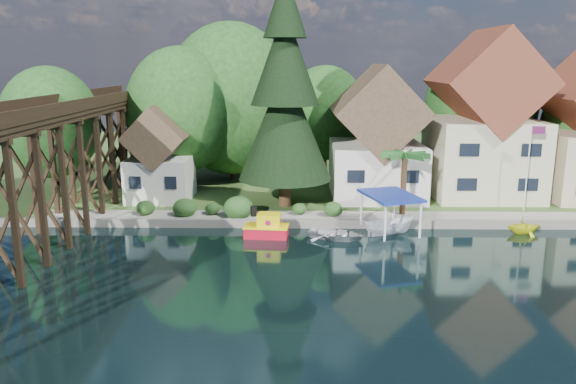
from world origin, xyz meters
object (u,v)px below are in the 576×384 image
trestle_bridge (49,161)px  boat_white_a (336,233)px  house_center (484,126)px  boat_canopy (390,218)px  boat_yellow (524,225)px  conifer (285,97)px  house_left (377,142)px  palm_tree (405,157)px  flagpole (530,159)px  tugboat (267,228)px  shed (160,160)px

trestle_bridge → boat_white_a: size_ratio=11.38×
house_center → boat_canopy: 14.72m
house_center → boat_canopy: (-9.32, -10.15, -5.17)m
boat_yellow → conifer: bearing=65.1°
house_left → palm_tree: 6.26m
flagpole → tugboat: 20.72m
tugboat → palm_tree: bearing=22.2°
palm_tree → boat_yellow: palm_tree is taller
trestle_bridge → house_center: bearing=19.5°
boat_canopy → tugboat: bearing=-176.3°
conifer → boat_canopy: bearing=-39.7°
house_left → house_center: 9.10m
house_left → boat_yellow: bearing=-44.8°
trestle_bridge → house_left: (23.00, 10.83, -0.21)m
house_left → conifer: 9.31m
house_center → flagpole: bearing=-70.4°
tugboat → boat_yellow: tugboat is taller
shed → boat_yellow: 28.39m
house_center → conifer: 17.33m
tugboat → conifer: bearing=80.6°
boat_white_a → boat_yellow: size_ratio=1.62×
conifer → flagpole: 19.13m
house_center → tugboat: bearing=-148.9°
flagpole → trestle_bridge: bearing=-170.0°
trestle_bridge → flagpole: size_ratio=6.68×
palm_tree → boat_white_a: bearing=-140.4°
trestle_bridge → conifer: size_ratio=2.47×
conifer → boat_white_a: (3.58, -6.91, -8.69)m
boat_white_a → conifer: bearing=48.0°
house_left → palm_tree: (1.21, -6.14, -0.26)m
house_left → boat_canopy: bearing=-91.9°
flagpole → boat_white_a: flagpole is taller
house_left → house_center: house_center is taller
boat_white_a → boat_canopy: 3.91m
trestle_bridge → house_left: size_ratio=4.01×
shed → palm_tree: (19.21, -4.64, 1.05)m
conifer → boat_yellow: bearing=-18.2°
boat_yellow → trestle_bridge: bearing=86.4°
trestle_bridge → palm_tree: size_ratio=8.81×
tugboat → flagpole: bearing=15.2°
house_left → conifer: size_ratio=0.62×
trestle_bridge → palm_tree: (24.21, 4.69, -0.47)m
boat_white_a → palm_tree: bearing=-29.8°
trestle_bridge → boat_white_a: trestle_bridge is taller
trestle_bridge → house_center: 33.96m
house_left → tugboat: bearing=-130.6°
palm_tree → boat_white_a: 8.16m
trestle_bridge → house_center: house_center is taller
boat_canopy → boat_yellow: 9.52m
boat_white_a → boat_canopy: size_ratio=0.75×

